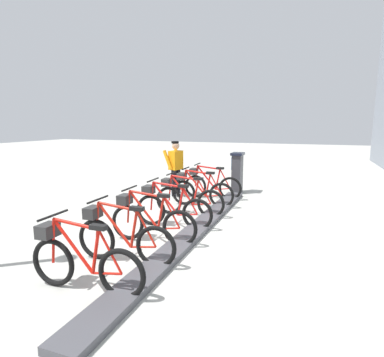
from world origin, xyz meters
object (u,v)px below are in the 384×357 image
Objects in this scene: bike_docked_2 at (187,198)px; bike_docked_6 at (81,260)px; payment_kiosk at (237,172)px; bike_docked_4 at (149,220)px; bike_docked_1 at (199,190)px; bike_docked_0 at (210,184)px; worker_near_rack at (176,167)px; bike_docked_5 at (121,237)px; bike_docked_3 at (170,208)px.

bike_docked_2 is 1.00× the size of bike_docked_6.
payment_kiosk is 4.86m from bike_docked_4.
bike_docked_2 and bike_docked_6 have the same top height.
bike_docked_1 is 1.00× the size of bike_docked_4.
bike_docked_6 is (0.57, 6.71, -0.24)m from payment_kiosk.
bike_docked_0 is at bearing -90.00° from bike_docked_2.
bike_docked_2 is at bearing 120.33° from worker_near_rack.
bike_docked_5 is 1.00× the size of bike_docked_6.
payment_kiosk is 0.74× the size of bike_docked_1.
bike_docked_3 and bike_docked_6 have the same top height.
bike_docked_5 and bike_docked_6 have the same top height.
bike_docked_5 is at bearing 90.00° from bike_docked_1.
bike_docked_1 is 1.04× the size of worker_near_rack.
bike_docked_1 is at bearing -90.00° from bike_docked_5.
bike_docked_6 is (0.00, 4.72, 0.00)m from bike_docked_1.
worker_near_rack is at bearing -74.05° from bike_docked_4.
bike_docked_4 is 0.94m from bike_docked_5.
bike_docked_4 is at bearing 90.00° from bike_docked_3.
bike_docked_4 is at bearing 90.00° from bike_docked_0.
bike_docked_0 is 1.04× the size of worker_near_rack.
worker_near_rack is at bearing -39.19° from bike_docked_1.
bike_docked_4 is 3.87m from worker_near_rack.
worker_near_rack is at bearing -77.17° from bike_docked_5.
worker_near_rack is (1.06, -3.70, 0.48)m from bike_docked_4.
bike_docked_3 is at bearing 81.62° from payment_kiosk.
bike_docked_2 is 1.04× the size of worker_near_rack.
payment_kiosk is 2.00m from worker_near_rack.
bike_docked_4 is (0.00, 2.83, 0.00)m from bike_docked_1.
bike_docked_0 and bike_docked_2 have the same top height.
bike_docked_5 is (0.00, 3.78, 0.00)m from bike_docked_1.
payment_kiosk is 0.74× the size of bike_docked_6.
bike_docked_4 is at bearing 90.00° from bike_docked_1.
bike_docked_6 is (0.00, 2.83, 0.00)m from bike_docked_3.
bike_docked_2 is 3.78m from bike_docked_6.
bike_docked_3 is at bearing -90.00° from bike_docked_5.
bike_docked_3 is at bearing 111.01° from worker_near_rack.
worker_near_rack reaches higher than payment_kiosk.
payment_kiosk is 6.74m from bike_docked_6.
worker_near_rack is (1.06, -1.81, 0.48)m from bike_docked_2.
payment_kiosk is 0.74× the size of bike_docked_5.
bike_docked_2 is 1.00× the size of bike_docked_3.
worker_near_rack is (1.06, -2.75, 0.48)m from bike_docked_3.
bike_docked_0 and bike_docked_4 have the same top height.
payment_kiosk is 0.77× the size of worker_near_rack.
worker_near_rack is at bearing -79.29° from bike_docked_6.
bike_docked_0 is at bearing 61.29° from payment_kiosk.
bike_docked_0 is 1.00× the size of bike_docked_3.
bike_docked_5 is (0.00, 4.72, 0.00)m from bike_docked_0.
bike_docked_6 is at bearing 90.00° from bike_docked_4.
bike_docked_6 is at bearing 100.71° from worker_near_rack.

